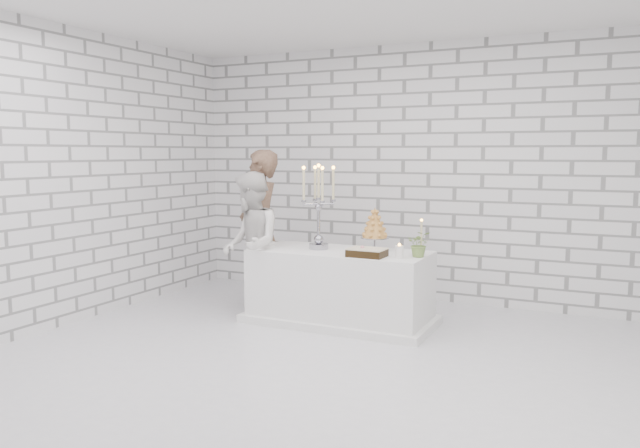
{
  "coord_description": "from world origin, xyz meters",
  "views": [
    {
      "loc": [
        1.99,
        -4.6,
        1.74
      ],
      "look_at": [
        -0.6,
        0.83,
        1.05
      ],
      "focal_mm": 34.95,
      "sensor_mm": 36.0,
      "label": 1
    }
  ],
  "objects_px": {
    "croquembouche": "(375,229)",
    "groom": "(260,229)",
    "bride": "(251,245)",
    "cake_table": "(340,287)",
    "candelabra": "(319,207)"
  },
  "relations": [
    {
      "from": "groom",
      "to": "bride",
      "type": "bearing_deg",
      "value": 10.41
    },
    {
      "from": "groom",
      "to": "candelabra",
      "type": "relative_size",
      "value": 2.02
    },
    {
      "from": "groom",
      "to": "bride",
      "type": "xyz_separation_m",
      "value": [
        0.14,
        -0.42,
        -0.11
      ]
    },
    {
      "from": "cake_table",
      "to": "croquembouche",
      "type": "relative_size",
      "value": 4.07
    },
    {
      "from": "croquembouche",
      "to": "groom",
      "type": "bearing_deg",
      "value": 177.41
    },
    {
      "from": "cake_table",
      "to": "croquembouche",
      "type": "distance_m",
      "value": 0.69
    },
    {
      "from": "groom",
      "to": "bride",
      "type": "distance_m",
      "value": 0.46
    },
    {
      "from": "croquembouche",
      "to": "bride",
      "type": "bearing_deg",
      "value": -163.87
    },
    {
      "from": "cake_table",
      "to": "bride",
      "type": "height_order",
      "value": "bride"
    },
    {
      "from": "cake_table",
      "to": "groom",
      "type": "relative_size",
      "value": 1.01
    },
    {
      "from": "groom",
      "to": "candelabra",
      "type": "xyz_separation_m",
      "value": [
        0.83,
        -0.2,
        0.3
      ]
    },
    {
      "from": "groom",
      "to": "croquembouche",
      "type": "bearing_deg",
      "value": 79.1
    },
    {
      "from": "cake_table",
      "to": "croquembouche",
      "type": "bearing_deg",
      "value": 23.92
    },
    {
      "from": "cake_table",
      "to": "groom",
      "type": "distance_m",
      "value": 1.2
    },
    {
      "from": "candelabra",
      "to": "cake_table",
      "type": "bearing_deg",
      "value": -0.9
    }
  ]
}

